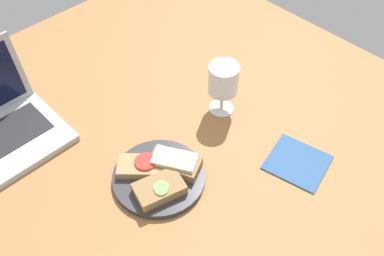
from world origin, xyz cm
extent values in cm
cube|color=#9E6B3D|center=(0.00, 0.00, 1.50)|extent=(140.00, 140.00, 3.00)
cylinder|color=#333338|center=(-8.00, -5.76, 3.76)|extent=(21.71, 21.71, 1.53)
cube|color=#A88456|center=(-9.67, -1.51, 5.53)|extent=(12.12, 12.11, 2.00)
cylinder|color=red|center=(-8.43, -2.04, 6.81)|extent=(4.77, 4.77, 0.56)
cylinder|color=red|center=(-8.61, -1.97, 6.77)|extent=(5.13, 5.13, 0.48)
cube|color=#937047|center=(-10.84, -9.32, 5.82)|extent=(12.33, 9.54, 2.59)
cylinder|color=#6BB74C|center=(-11.33, -10.66, 7.30)|extent=(2.93, 2.93, 0.36)
cylinder|color=#6BB74C|center=(-10.89, -10.11, 7.27)|extent=(3.49, 3.49, 0.31)
cube|color=#937047|center=(-3.49, -6.44, 5.70)|extent=(10.66, 13.38, 2.35)
cube|color=#F4EAB7|center=(-3.49, -6.44, 7.35)|extent=(9.71, 11.38, 0.95)
cylinder|color=white|center=(19.37, 0.29, 3.20)|extent=(6.75, 6.75, 0.40)
cylinder|color=white|center=(19.37, 0.29, 6.57)|extent=(1.00, 1.00, 6.34)
cylinder|color=white|center=(19.37, 0.29, 13.71)|extent=(7.80, 7.80, 7.94)
cylinder|color=white|center=(19.37, 0.29, 12.24)|extent=(7.18, 7.18, 5.00)
cube|color=#ADAFB5|center=(-30.25, 28.24, 3.86)|extent=(31.70, 21.90, 1.72)
cube|color=#33598C|center=(19.28, -25.45, 3.20)|extent=(15.64, 16.28, 0.40)
camera|label=1|loc=(-42.68, -52.74, 86.00)|focal=40.00mm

